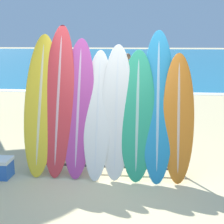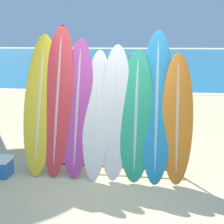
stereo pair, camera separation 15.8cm
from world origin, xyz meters
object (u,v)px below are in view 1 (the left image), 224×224
surfboard_slot_0 (41,104)px  surfboard_rack (107,147)px  person_mid_beach (127,75)px  surfboard_slot_2 (78,107)px  surfboard_slot_3 (98,114)px  surfboard_slot_6 (158,104)px  surfboard_slot_7 (178,117)px  surfboard_slot_1 (59,100)px  person_near_water (150,80)px  surfboard_slot_4 (116,111)px  surfboard_slot_5 (137,114)px

surfboard_slot_0 → surfboard_rack: bearing=-3.7°
surfboard_slot_0 → person_mid_beach: surfboard_slot_0 is taller
surfboard_slot_0 → surfboard_slot_2: 0.66m
surfboard_rack → surfboard_slot_3: 0.60m
surfboard_slot_6 → surfboard_slot_7: surfboard_slot_6 is taller
surfboard_slot_1 → surfboard_slot_6: (1.68, 0.02, -0.05)m
surfboard_slot_1 → person_near_water: size_ratio=1.44×
surfboard_rack → surfboard_slot_2: surfboard_slot_2 is taller
surfboard_slot_1 → surfboard_slot_2: (0.35, -0.02, -0.12)m
surfboard_slot_0 → surfboard_slot_6: size_ratio=0.97×
surfboard_slot_4 → surfboard_slot_2: bearing=177.8°
surfboard_slot_6 → surfboard_slot_3: bearing=-175.8°
surfboard_slot_7 → surfboard_slot_4: bearing=178.4°
surfboard_slot_3 → surfboard_slot_4: 0.32m
surfboard_slot_5 → person_near_water: surfboard_slot_5 is taller
person_mid_beach → surfboard_slot_7: bearing=107.9°
surfboard_slot_7 → surfboard_slot_5: bearing=178.9°
surfboard_rack → surfboard_slot_4: size_ratio=1.22×
surfboard_slot_3 → surfboard_slot_6: 1.02m
surfboard_slot_0 → surfboard_slot_7: size_ratio=1.15×
surfboard_slot_3 → surfboard_slot_6: bearing=4.2°
surfboard_slot_0 → surfboard_slot_5: 1.67m
surfboard_slot_0 → person_near_water: 5.47m
surfboard_slot_2 → person_near_water: (1.28, 5.12, -0.19)m
surfboard_slot_6 → person_near_water: size_ratio=1.39×
surfboard_slot_0 → surfboard_slot_4: surfboard_slot_0 is taller
surfboard_slot_1 → surfboard_slot_6: size_ratio=1.04×
surfboard_slot_0 → surfboard_slot_1: size_ratio=0.94×
surfboard_slot_3 → surfboard_slot_4: (0.32, 0.01, 0.05)m
surfboard_slot_1 → person_near_water: (1.63, 5.09, -0.31)m
surfboard_slot_3 → surfboard_slot_2: bearing=174.4°
surfboard_slot_4 → surfboard_slot_6: 0.70m
person_near_water → surfboard_rack: bearing=-82.1°
surfboard_slot_1 → surfboard_slot_2: 0.37m
surfboard_slot_0 → surfboard_slot_3: 1.01m
surfboard_rack → person_near_water: (0.78, 5.19, 0.48)m
surfboard_rack → person_mid_beach: size_ratio=1.53×
surfboard_slot_0 → surfboard_slot_6: 2.00m
surfboard_slot_5 → surfboard_slot_1: bearing=177.2°
surfboard_rack → surfboard_slot_1: surfboard_slot_1 is taller
surfboard_rack → surfboard_slot_7: size_ratio=1.29×
surfboard_slot_2 → surfboard_rack: bearing=-8.4°
surfboard_slot_2 → surfboard_slot_4: size_ratio=1.05×
surfboard_slot_5 → surfboard_slot_6: (0.33, 0.08, 0.16)m
surfboard_slot_0 → person_near_water: bearing=69.2°
person_near_water → surfboard_slot_6: bearing=-72.8°
surfboard_rack → surfboard_slot_3: size_ratio=1.27×
surfboard_slot_0 → surfboard_slot_2: surfboard_slot_0 is taller
surfboard_slot_7 → surfboard_slot_3: bearing=179.1°
surfboard_slot_4 → surfboard_slot_0: bearing=178.8°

